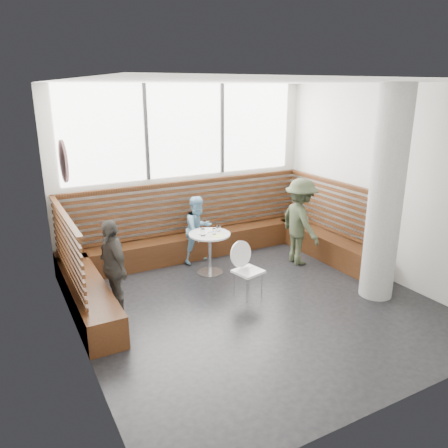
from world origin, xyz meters
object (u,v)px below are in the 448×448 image
adult_man (300,222)px  child_back (198,229)px  child_left (113,267)px  cafe_table (210,245)px  concrete_column (386,196)px  cafe_chair (246,265)px

adult_man → child_back: adult_man is taller
adult_man → child_left: bearing=98.9°
child_back → child_left: 2.21m
cafe_table → concrete_column: bearing=-45.9°
cafe_table → cafe_chair: (0.11, -1.03, -0.02)m
adult_man → child_back: (-1.61, 0.94, -0.17)m
cafe_table → adult_man: bearing=-11.6°
cafe_chair → cafe_table: bearing=83.1°
cafe_table → adult_man: 1.73m
cafe_table → child_left: size_ratio=0.53×
cafe_table → child_back: child_back is taller
cafe_chair → child_back: child_back is taller
child_left → cafe_chair: bearing=68.3°
cafe_chair → child_left: 2.00m
adult_man → child_left: (-3.49, -0.22, -0.10)m
cafe_table → adult_man: size_ratio=0.46×
concrete_column → cafe_chair: concrete_column is taller
cafe_chair → adult_man: size_ratio=0.55×
adult_man → concrete_column: bearing=-165.9°
concrete_column → cafe_chair: bearing=152.3°
cafe_chair → child_left: (-1.93, 0.47, 0.18)m
cafe_table → cafe_chair: cafe_chair is taller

